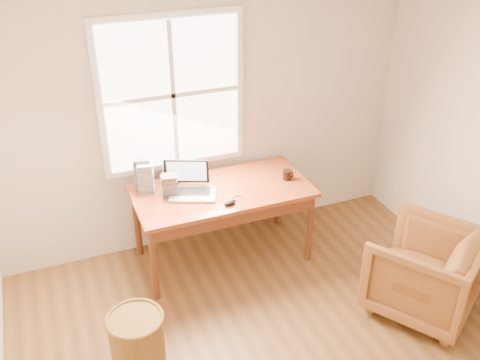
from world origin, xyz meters
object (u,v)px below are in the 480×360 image
object	(u,v)px
desk	(222,191)
coffee_mug	(287,175)
cd_stack_a	(146,178)
armchair	(424,271)
wicker_stool	(137,339)
laptop	(192,179)

from	to	relation	value
desk	coffee_mug	xyz separation A→B (m)	(0.63, -0.05, 0.07)
cd_stack_a	armchair	bearing A→B (deg)	-37.66
desk	cd_stack_a	distance (m)	0.69
armchair	coffee_mug	world-z (taller)	coffee_mug
wicker_stool	coffee_mug	world-z (taller)	coffee_mug
armchair	laptop	world-z (taller)	laptop
laptop	cd_stack_a	xyz separation A→B (m)	(-0.36, 0.23, -0.03)
coffee_mug	cd_stack_a	distance (m)	1.30
coffee_mug	cd_stack_a	bearing A→B (deg)	-178.75
coffee_mug	desk	bearing A→B (deg)	-171.06
desk	cd_stack_a	xyz separation A→B (m)	(-0.64, 0.23, 0.15)
armchair	cd_stack_a	size ratio (longest dim) A/B	3.06
desk	wicker_stool	bearing A→B (deg)	-137.13
desk	wicker_stool	world-z (taller)	desk
laptop	armchair	bearing A→B (deg)	-16.32
cd_stack_a	wicker_stool	bearing A→B (deg)	-108.55
armchair	wicker_stool	distance (m)	2.36
wicker_stool	cd_stack_a	world-z (taller)	cd_stack_a
armchair	wicker_stool	xyz separation A→B (m)	(-2.34, 0.31, -0.17)
armchair	coffee_mug	distance (m)	1.46
laptop	coffee_mug	world-z (taller)	laptop
armchair	laptop	xyz separation A→B (m)	(-1.58, 1.27, 0.54)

